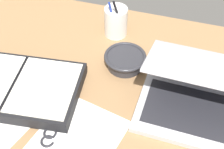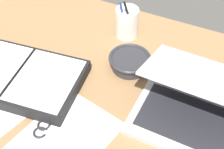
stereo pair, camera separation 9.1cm
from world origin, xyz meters
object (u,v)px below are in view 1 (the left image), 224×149
at_px(pen_cup, 116,22).
at_px(planner, 16,87).
at_px(bowl, 125,60).
at_px(scissors, 54,138).
at_px(laptop, 203,98).

relative_size(pen_cup, planner, 0.39).
bearing_deg(bowl, scissors, -108.67).
relative_size(laptop, bowl, 2.60).
relative_size(bowl, scissors, 1.06).
bearing_deg(pen_cup, scissors, -94.03).
bearing_deg(laptop, planner, -168.69).
xyz_separation_m(pen_cup, planner, (-0.21, -0.36, -0.03)).
bearing_deg(scissors, bowl, 62.77).
bearing_deg(scissors, planner, 137.46).
xyz_separation_m(planner, scissors, (0.18, -0.12, -0.02)).
bearing_deg(scissors, laptop, 21.93).
distance_m(laptop, planner, 0.56).
xyz_separation_m(bowl, scissors, (-0.11, -0.33, -0.02)).
height_order(pen_cup, scissors, pen_cup).
bearing_deg(laptop, pen_cup, 143.30).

